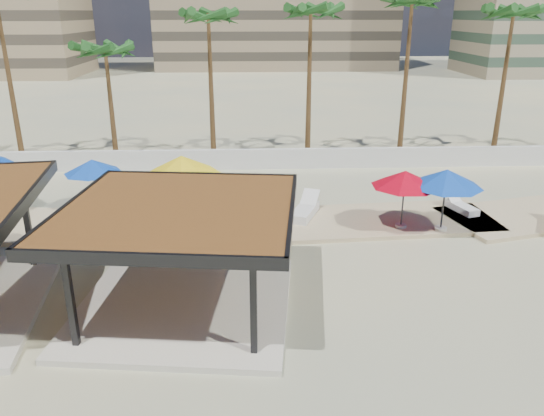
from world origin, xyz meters
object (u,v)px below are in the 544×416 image
at_px(pavilion_central, 181,248).
at_px(lounger_c, 461,207).
at_px(umbrella_c, 405,179).
at_px(lounger_b, 305,211).
at_px(lounger_a, 3,209).

bearing_deg(pavilion_central, lounger_c, 39.73).
relative_size(pavilion_central, umbrella_c, 2.10).
bearing_deg(umbrella_c, lounger_b, 158.96).
relative_size(pavilion_central, lounger_c, 3.79).
relative_size(umbrella_c, lounger_c, 1.81).
relative_size(lounger_a, lounger_c, 1.27).
xyz_separation_m(pavilion_central, lounger_a, (-9.04, 8.22, -1.65)).
xyz_separation_m(lounger_a, lounger_b, (13.60, -0.86, 0.00)).
xyz_separation_m(umbrella_c, lounger_a, (-17.54, 2.38, -1.92)).
bearing_deg(pavilion_central, lounger_a, 144.37).
xyz_separation_m(pavilion_central, umbrella_c, (8.50, 5.84, 0.26)).
height_order(pavilion_central, lounger_c, pavilion_central).
relative_size(pavilion_central, lounger_b, 2.99).
distance_m(pavilion_central, lounger_b, 8.81).
bearing_deg(lounger_a, lounger_c, -104.25).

